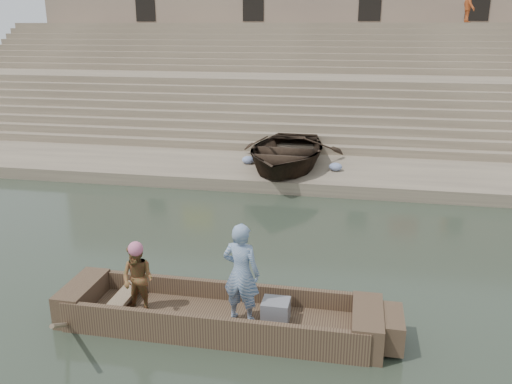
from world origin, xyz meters
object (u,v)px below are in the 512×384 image
(rowing_man, at_px, (138,279))
(main_rowboat, at_px, (218,321))
(standing_man, at_px, (241,273))
(television, at_px, (275,311))
(pedestrian, at_px, (469,5))
(beached_rowboat, at_px, (285,152))

(rowing_man, bearing_deg, main_rowboat, 15.63)
(standing_man, height_order, television, standing_man)
(rowing_man, height_order, pedestrian, pedestrian)
(standing_man, bearing_deg, television, -164.45)
(main_rowboat, xyz_separation_m, pedestrian, (7.65, 23.32, 5.98))
(standing_man, xyz_separation_m, beached_rowboat, (-0.60, 9.66, -0.16))
(beached_rowboat, bearing_deg, standing_man, -84.72)
(main_rowboat, distance_m, television, 1.06)
(pedestrian, bearing_deg, rowing_man, 147.35)
(standing_man, xyz_separation_m, pedestrian, (7.21, 23.37, 4.98))
(main_rowboat, relative_size, pedestrian, 2.82)
(television, relative_size, beached_rowboat, 0.09)
(main_rowboat, bearing_deg, rowing_man, -175.14)
(main_rowboat, height_order, pedestrian, pedestrian)
(main_rowboat, height_order, television, television)
(main_rowboat, xyz_separation_m, rowing_man, (-1.39, -0.12, 0.74))
(beached_rowboat, bearing_deg, pedestrian, 62.05)
(main_rowboat, bearing_deg, pedestrian, 71.84)
(standing_man, relative_size, rowing_man, 1.40)
(television, bearing_deg, pedestrian, 74.10)
(television, xyz_separation_m, beached_rowboat, (-1.17, 9.61, 0.52))
(beached_rowboat, distance_m, pedestrian, 16.60)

